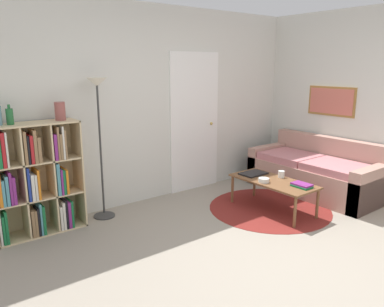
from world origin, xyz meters
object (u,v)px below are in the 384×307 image
(bowl, at_px, (264,180))
(coffee_table, at_px, (273,183))
(couch, at_px, (317,173))
(bookshelf, at_px, (33,180))
(vase_on_shelf, at_px, (60,111))
(bottle_right, at_px, (10,116))
(cup, at_px, (281,174))
(laptop, at_px, (253,173))
(floor_lamp, at_px, (98,108))

(bowl, bearing_deg, coffee_table, -7.79)
(couch, bearing_deg, bookshelf, 164.25)
(bookshelf, relative_size, vase_on_shelf, 6.13)
(coffee_table, bearing_deg, bowl, 172.21)
(bottle_right, bearing_deg, cup, -20.91)
(laptop, relative_size, cup, 4.01)
(bookshelf, distance_m, laptop, 2.72)
(floor_lamp, xyz_separation_m, couch, (2.90, -1.03, -1.06))
(floor_lamp, xyz_separation_m, laptop, (1.81, -0.78, -0.93))
(couch, distance_m, bowl, 1.26)
(coffee_table, height_order, laptop, laptop)
(bookshelf, bearing_deg, laptop, -16.90)
(couch, xyz_separation_m, laptop, (-1.09, 0.25, 0.13))
(bookshelf, height_order, floor_lamp, floor_lamp)
(coffee_table, xyz_separation_m, vase_on_shelf, (-2.24, 1.14, 0.97))
(couch, distance_m, laptop, 1.12)
(coffee_table, relative_size, cup, 12.70)
(bowl, xyz_separation_m, bottle_right, (-2.60, 1.12, 0.89))
(bookshelf, distance_m, bottle_right, 0.72)
(vase_on_shelf, bearing_deg, bowl, -28.22)
(coffee_table, height_order, bowl, bowl)
(bookshelf, relative_size, floor_lamp, 0.73)
(laptop, bearing_deg, floor_lamp, 156.82)
(bottle_right, bearing_deg, couch, -15.25)
(floor_lamp, bearing_deg, bowl, -33.71)
(coffee_table, xyz_separation_m, cup, (0.18, 0.02, 0.08))
(bookshelf, xyz_separation_m, bottle_right, (-0.16, 0.01, 0.70))
(floor_lamp, relative_size, laptop, 4.80)
(bookshelf, height_order, bottle_right, bottle_right)
(cup, bearing_deg, vase_on_shelf, 155.28)
(coffee_table, relative_size, vase_on_shelf, 5.53)
(laptop, bearing_deg, coffee_table, -90.52)
(laptop, xyz_separation_m, vase_on_shelf, (-2.25, 0.79, 0.92))
(laptop, height_order, cup, cup)
(laptop, distance_m, vase_on_shelf, 2.56)
(floor_lamp, bearing_deg, coffee_table, -31.85)
(bottle_right, bearing_deg, coffee_table, -22.60)
(laptop, height_order, bowl, bowl)
(laptop, bearing_deg, couch, -12.94)
(cup, relative_size, vase_on_shelf, 0.44)
(floor_lamp, relative_size, bottle_right, 8.23)
(cup, bearing_deg, coffee_table, -172.40)
(floor_lamp, height_order, vase_on_shelf, floor_lamp)
(bottle_right, xyz_separation_m, vase_on_shelf, (0.51, -0.00, 0.01))
(floor_lamp, relative_size, coffee_table, 1.52)
(laptop, bearing_deg, bottle_right, 163.85)
(bottle_right, height_order, vase_on_shelf, bottle_right)
(cup, bearing_deg, bookshelf, 158.16)
(floor_lamp, bearing_deg, cup, -28.90)
(couch, xyz_separation_m, cup, (-0.91, -0.07, 0.16))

